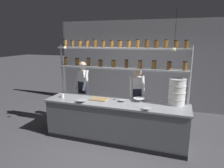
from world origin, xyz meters
TOP-DOWN VIEW (x-y plane):
  - ground_plane at (0.00, 0.00)m, footprint 40.00×40.00m
  - back_wall at (0.00, 2.59)m, footprint 5.65×0.12m
  - prep_counter at (0.00, -0.00)m, footprint 3.25×0.76m
  - spice_shelf_unit at (0.01, 0.33)m, footprint 3.13×0.28m
  - chef_left at (-1.14, 0.68)m, footprint 0.41×0.34m
  - chef_center at (0.37, 0.60)m, footprint 0.42×0.35m
  - container_stack at (1.30, 0.26)m, footprint 0.37×0.37m
  - cutting_board at (-0.42, 0.05)m, footprint 0.40×0.26m
  - prep_bowl_near_left at (-0.69, -0.28)m, footprint 0.23×0.23m
  - prep_bowl_center_front at (0.49, 0.23)m, footprint 0.26×0.26m
  - prep_bowl_center_back at (0.76, -0.30)m, footprint 0.18×0.18m
  - prep_bowl_near_right at (0.15, 0.08)m, footprint 0.17×0.17m
  - serving_cup_front at (-1.32, -0.06)m, footprint 0.07×0.07m
  - pendant_light_row at (-0.02, 0.00)m, footprint 2.49×0.07m

SIDE VIEW (x-z plane):
  - ground_plane at x=0.00m, z-range 0.00..0.00m
  - prep_counter at x=0.00m, z-range 0.00..0.92m
  - cutting_board at x=-0.42m, z-range 0.92..0.94m
  - chef_center at x=0.37m, z-range 0.12..1.76m
  - prep_bowl_near_right at x=0.15m, z-range 0.92..0.96m
  - prep_bowl_center_back at x=0.76m, z-range 0.92..0.97m
  - prep_bowl_near_left at x=-0.69m, z-range 0.92..0.98m
  - prep_bowl_center_front at x=0.49m, z-range 0.92..0.99m
  - serving_cup_front at x=-1.32m, z-range 0.92..1.01m
  - chef_left at x=-1.14m, z-range 0.14..1.85m
  - container_stack at x=1.30m, z-range 0.92..1.49m
  - back_wall at x=0.00m, z-range 0.00..2.91m
  - spice_shelf_unit at x=0.01m, z-range 0.71..3.01m
  - pendant_light_row at x=-0.02m, z-range 1.76..2.55m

